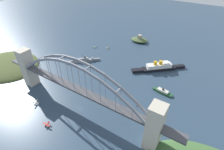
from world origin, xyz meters
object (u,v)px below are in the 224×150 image
small_boat_2 (80,90)px  small_boat_4 (53,77)px  naval_cruiser (83,60)px  small_boat_0 (107,47)px  seaplane_second_in_formation (36,103)px  small_boat_3 (137,102)px  seaplane_taxiing_near_bridge (47,125)px  small_boat_1 (95,47)px  channel_marker_buoy (119,95)px  harbor_ferry_steamer (163,92)px  fort_island_mid_harbor (139,40)px  harbor_arch_bridge (78,90)px  ocean_liner (159,67)px

small_boat_2 → small_boat_4: 64.93m
naval_cruiser → small_boat_0: size_ratio=6.30×
seaplane_second_in_formation → small_boat_3: (118.53, 75.01, 1.98)m
seaplane_taxiing_near_bridge → seaplane_second_in_formation: seaplane_taxiing_near_bridge is taller
small_boat_3 → small_boat_4: size_ratio=0.95×
seaplane_taxiing_near_bridge → small_boat_2: bearing=95.9°
seaplane_second_in_formation → small_boat_0: size_ratio=1.51×
seaplane_taxiing_near_bridge → small_boat_1: seaplane_taxiing_near_bridge is taller
channel_marker_buoy → small_boat_2: bearing=-153.5°
small_boat_1 → small_boat_0: bearing=28.0°
small_boat_1 → small_boat_3: (154.84, -106.66, 3.30)m
harbor_ferry_steamer → seaplane_taxiing_near_bridge: size_ratio=2.73×
seaplane_taxiing_near_bridge → seaplane_second_in_formation: 45.51m
small_boat_3 → small_boat_4: (-147.80, -19.86, -3.25)m
harbor_ferry_steamer → small_boat_4: harbor_ferry_steamer is taller
fort_island_mid_harbor → harbor_arch_bridge: bearing=-83.8°
harbor_arch_bridge → small_boat_4: 96.06m
fort_island_mid_harbor → small_boat_3: size_ratio=4.49×
fort_island_mid_harbor → small_boat_3: bearing=-65.3°
ocean_liner → naval_cruiser: (-130.78, -51.13, -2.35)m
fort_island_mid_harbor → seaplane_taxiing_near_bridge: 281.34m
harbor_arch_bridge → seaplane_taxiing_near_bridge: (-14.72, -44.07, -30.33)m
ocean_liner → small_boat_0: 126.04m
seaplane_second_in_formation → small_boat_4: size_ratio=1.23×
naval_cruiser → small_boat_3: size_ratio=5.40×
harbor_arch_bridge → small_boat_1: size_ratio=28.08×
small_boat_3 → small_boat_1: bearing=145.4°
harbor_ferry_steamer → seaplane_second_in_formation: (-139.84, -117.87, -0.33)m
harbor_ferry_steamer → small_boat_3: (-21.31, -42.86, 1.64)m
small_boat_3 → naval_cruiser: bearing=160.9°
harbor_ferry_steamer → small_boat_2: size_ratio=3.08×
naval_cruiser → seaplane_second_in_formation: 124.10m
ocean_liner → small_boat_0: bearing=170.6°
seaplane_second_in_formation → fort_island_mid_harbor: bearing=83.3°
seaplane_taxiing_near_bridge → channel_marker_buoy: 104.33m
harbor_ferry_steamer → small_boat_0: bearing=153.3°
small_boat_3 → channel_marker_buoy: (-30.62, 2.26, -2.95)m
harbor_arch_bridge → naval_cruiser: harbor_arch_bridge is taller
seaplane_second_in_formation → naval_cruiser: bearing=98.7°
small_boat_1 → naval_cruiser: bearing=-73.5°
small_boat_3 → seaplane_taxiing_near_bridge: bearing=-129.7°
harbor_arch_bridge → seaplane_second_in_formation: (-57.10, -27.48, -30.41)m
small_boat_2 → small_boat_4: small_boat_2 is taller
naval_cruiser → small_boat_4: bearing=-98.8°
channel_marker_buoy → small_boat_0: bearing=130.6°
fort_island_mid_harbor → small_boat_0: (-43.70, -70.17, -1.05)m
fort_island_mid_harbor → ocean_liner: bearing=-48.4°
small_boat_3 → seaplane_second_in_formation: bearing=-147.7°
small_boat_3 → harbor_ferry_steamer: bearing=63.6°
small_boat_0 → channel_marker_buoy: (100.34, -117.08, -2.37)m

